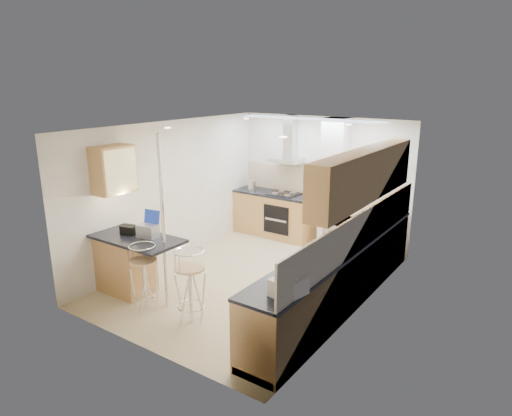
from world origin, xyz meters
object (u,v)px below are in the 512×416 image
Objects in this scene: bar_stool_near at (144,277)px; bread_bin at (289,286)px; bar_stool_end at (190,286)px; laptop at (148,231)px; microwave at (344,231)px.

bread_bin is (2.40, -0.07, 0.53)m from bar_stool_near.
bar_stool_near is 0.93× the size of bar_stool_end.
laptop is at bearing 131.64° from bar_stool_near.
bar_stool_end is (1.04, -0.25, -0.51)m from laptop.
microwave reaches higher than laptop.
laptop reaches higher than bread_bin.
microwave reaches higher than bar_stool_end.
bar_stool_end is at bearing -174.98° from bread_bin.
bar_stool_end is at bearing 150.00° from microwave.
bar_stool_near is at bearing -171.08° from bread_bin.
laptop is 2.67m from bread_bin.
microwave reaches higher than bar_stool_near.
bar_stool_end is at bearing 12.49° from bar_stool_near.
laptop is 0.69m from bar_stool_near.
microwave is 1.94m from bread_bin.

